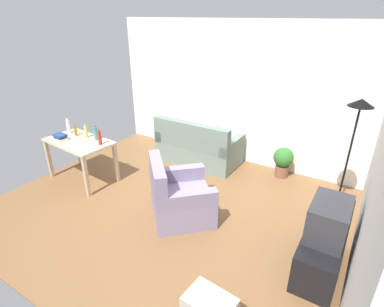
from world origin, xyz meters
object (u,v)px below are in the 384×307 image
(potted_plant, at_px, (283,160))
(book_stack, at_px, (60,137))
(couch, at_px, (198,148))
(tv_stand, at_px, (321,252))
(torchiere_lamp, at_px, (355,129))
(tv, at_px, (329,220))
(armchair, at_px, (178,197))
(bottle_tall, at_px, (96,133))
(bottle_red, at_px, (100,138))
(bottle_squat, at_px, (86,132))
(desk, at_px, (79,146))
(bottle_amber, at_px, (76,131))
(bottle_clear, at_px, (68,127))

(potted_plant, bearing_deg, book_stack, -146.95)
(couch, height_order, tv_stand, couch)
(torchiere_lamp, bearing_deg, tv, -89.82)
(armchair, bearing_deg, bottle_tall, 39.34)
(bottle_red, bearing_deg, book_stack, -162.11)
(tv_stand, relative_size, bottle_squat, 4.33)
(book_stack, bearing_deg, bottle_tall, 34.07)
(tv, bearing_deg, couch, 58.10)
(desk, bearing_deg, book_stack, -144.65)
(torchiere_lamp, xyz_separation_m, bottle_amber, (-4.33, -1.04, -0.56))
(tv, xyz_separation_m, bottle_red, (-3.65, 0.06, 0.18))
(couch, height_order, bottle_tall, bottle_tall)
(tv_stand, xyz_separation_m, bottle_amber, (-4.33, 0.12, 0.61))
(tv, bearing_deg, armchair, 90.98)
(potted_plant, height_order, book_stack, book_stack)
(potted_plant, bearing_deg, armchair, -115.13)
(torchiere_lamp, xyz_separation_m, armchair, (-2.00, -1.19, -1.09))
(tv, xyz_separation_m, book_stack, (-4.38, -0.17, 0.11))
(tv_stand, relative_size, tv, 1.83)
(torchiere_lamp, bearing_deg, bottle_amber, -166.54)
(torchiere_lamp, bearing_deg, bottle_tall, -165.81)
(couch, xyz_separation_m, bottle_tall, (-1.17, -1.50, 0.57))
(potted_plant, bearing_deg, bottle_squat, -148.91)
(bottle_squat, bearing_deg, potted_plant, 31.09)
(desk, bearing_deg, bottle_tall, 42.80)
(tv_stand, height_order, bottle_tall, bottle_tall)
(torchiere_lamp, height_order, bottle_amber, torchiere_lamp)
(potted_plant, bearing_deg, bottle_tall, -147.14)
(potted_plant, distance_m, bottle_tall, 3.39)
(potted_plant, height_order, bottle_tall, bottle_tall)
(couch, relative_size, bottle_clear, 5.65)
(torchiere_lamp, height_order, bottle_clear, torchiere_lamp)
(bottle_clear, bearing_deg, potted_plant, 27.96)
(couch, bearing_deg, tv_stand, 148.06)
(bottle_squat, bearing_deg, bottle_red, -11.60)
(desk, relative_size, bottle_squat, 4.95)
(desk, distance_m, bottle_clear, 0.52)
(bottle_clear, bearing_deg, torchiere_lamp, 12.59)
(book_stack, bearing_deg, armchair, 3.32)
(bottle_squat, relative_size, book_stack, 1.07)
(tv_stand, height_order, desk, desk)
(bottle_amber, xyz_separation_m, bottle_tall, (0.46, 0.06, 0.03))
(tv, distance_m, desk, 4.11)
(potted_plant, relative_size, bottle_red, 2.11)
(potted_plant, bearing_deg, tv, -61.99)
(tv, distance_m, book_stack, 4.39)
(armchair, bearing_deg, bottle_red, 42.30)
(desk, relative_size, book_stack, 5.32)
(tv, xyz_separation_m, torchiere_lamp, (-0.00, 1.15, 0.71))
(tv, xyz_separation_m, bottle_amber, (-4.33, 0.12, 0.15))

